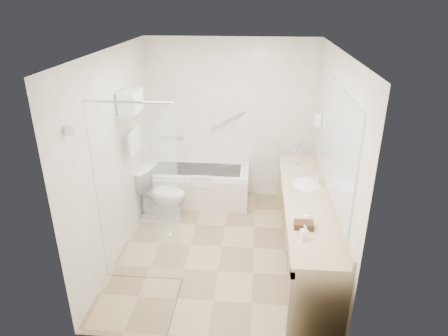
# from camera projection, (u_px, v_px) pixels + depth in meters

# --- Properties ---
(floor) EXTENTS (3.20, 3.20, 0.00)m
(floor) POSITION_uv_depth(u_px,v_px,m) (222.00, 246.00, 5.27)
(floor) COLOR tan
(floor) RESTS_ON ground
(ceiling) EXTENTS (2.60, 3.20, 0.10)m
(ceiling) POSITION_uv_depth(u_px,v_px,m) (222.00, 51.00, 4.26)
(ceiling) COLOR silver
(ceiling) RESTS_ON wall_back
(wall_back) EXTENTS (2.60, 0.10, 2.50)m
(wall_back) POSITION_uv_depth(u_px,v_px,m) (231.00, 120.00, 6.22)
(wall_back) COLOR white
(wall_back) RESTS_ON ground
(wall_front) EXTENTS (2.60, 0.10, 2.50)m
(wall_front) POSITION_uv_depth(u_px,v_px,m) (204.00, 232.00, 3.30)
(wall_front) COLOR white
(wall_front) RESTS_ON ground
(wall_left) EXTENTS (0.10, 3.20, 2.50)m
(wall_left) POSITION_uv_depth(u_px,v_px,m) (116.00, 155.00, 4.87)
(wall_left) COLOR white
(wall_left) RESTS_ON ground
(wall_right) EXTENTS (0.10, 3.20, 2.50)m
(wall_right) POSITION_uv_depth(u_px,v_px,m) (332.00, 163.00, 4.66)
(wall_right) COLOR white
(wall_right) RESTS_ON ground
(bathtub) EXTENTS (1.60, 0.73, 0.59)m
(bathtub) POSITION_uv_depth(u_px,v_px,m) (198.00, 185.00, 6.33)
(bathtub) COLOR silver
(bathtub) RESTS_ON floor
(grab_bar_short) EXTENTS (0.40, 0.03, 0.03)m
(grab_bar_short) POSITION_uv_depth(u_px,v_px,m) (172.00, 137.00, 6.38)
(grab_bar_short) COLOR silver
(grab_bar_short) RESTS_ON wall_back
(grab_bar_long) EXTENTS (0.53, 0.03, 0.33)m
(grab_bar_long) POSITION_uv_depth(u_px,v_px,m) (228.00, 121.00, 6.19)
(grab_bar_long) COLOR silver
(grab_bar_long) RESTS_ON wall_back
(shower_enclosure) EXTENTS (0.96, 0.91, 2.11)m
(shower_enclosure) POSITION_uv_depth(u_px,v_px,m) (152.00, 208.00, 4.04)
(shower_enclosure) COLOR silver
(shower_enclosure) RESTS_ON floor
(towel_shelf) EXTENTS (0.24, 0.55, 0.81)m
(towel_shelf) POSITION_uv_depth(u_px,v_px,m) (131.00, 108.00, 4.98)
(towel_shelf) COLOR silver
(towel_shelf) RESTS_ON wall_left
(vanity_counter) EXTENTS (0.55, 2.70, 0.95)m
(vanity_counter) POSITION_uv_depth(u_px,v_px,m) (306.00, 213.00, 4.79)
(vanity_counter) COLOR tan
(vanity_counter) RESTS_ON floor
(sink) EXTENTS (0.40, 0.52, 0.14)m
(sink) POSITION_uv_depth(u_px,v_px,m) (306.00, 185.00, 5.08)
(sink) COLOR silver
(sink) RESTS_ON vanity_counter
(faucet) EXTENTS (0.03, 0.03, 0.14)m
(faucet) POSITION_uv_depth(u_px,v_px,m) (318.00, 178.00, 5.03)
(faucet) COLOR silver
(faucet) RESTS_ON vanity_counter
(mirror) EXTENTS (0.02, 2.00, 1.20)m
(mirror) POSITION_uv_depth(u_px,v_px,m) (337.00, 143.00, 4.41)
(mirror) COLOR #B8BEC5
(mirror) RESTS_ON wall_right
(hairdryer_unit) EXTENTS (0.08, 0.10, 0.18)m
(hairdryer_unit) POSITION_uv_depth(u_px,v_px,m) (318.00, 120.00, 5.54)
(hairdryer_unit) COLOR white
(hairdryer_unit) RESTS_ON wall_right
(toilet) EXTENTS (0.84, 0.60, 0.75)m
(toilet) POSITION_uv_depth(u_px,v_px,m) (162.00, 194.00, 5.83)
(toilet) COLOR silver
(toilet) RESTS_ON floor
(amenity_basket) EXTENTS (0.20, 0.14, 0.07)m
(amenity_basket) POSITION_uv_depth(u_px,v_px,m) (304.00, 225.00, 4.09)
(amenity_basket) COLOR #402917
(amenity_basket) RESTS_ON vanity_counter
(soap_bottle_a) EXTENTS (0.12, 0.16, 0.07)m
(soap_bottle_a) POSITION_uv_depth(u_px,v_px,m) (304.00, 235.00, 3.92)
(soap_bottle_a) COLOR white
(soap_bottle_a) RESTS_ON vanity_counter
(soap_bottle_b) EXTENTS (0.14, 0.16, 0.10)m
(soap_bottle_b) POSITION_uv_depth(u_px,v_px,m) (307.00, 217.00, 4.20)
(soap_bottle_b) COLOR white
(soap_bottle_b) RESTS_ON vanity_counter
(water_bottle_left) EXTENTS (0.06, 0.06, 0.21)m
(water_bottle_left) POSITION_uv_depth(u_px,v_px,m) (299.00, 152.00, 5.81)
(water_bottle_left) COLOR silver
(water_bottle_left) RESTS_ON vanity_counter
(water_bottle_mid) EXTENTS (0.06, 0.06, 0.20)m
(water_bottle_mid) POSITION_uv_depth(u_px,v_px,m) (298.00, 171.00, 5.20)
(water_bottle_mid) COLOR silver
(water_bottle_mid) RESTS_ON vanity_counter
(water_bottle_right) EXTENTS (0.06, 0.06, 0.21)m
(water_bottle_right) POSITION_uv_depth(u_px,v_px,m) (293.00, 152.00, 5.82)
(water_bottle_right) COLOR silver
(water_bottle_right) RESTS_ON vanity_counter
(drinking_glass_near) EXTENTS (0.09, 0.09, 0.10)m
(drinking_glass_near) POSITION_uv_depth(u_px,v_px,m) (298.00, 175.00, 5.19)
(drinking_glass_near) COLOR silver
(drinking_glass_near) RESTS_ON vanity_counter
(drinking_glass_far) EXTENTS (0.09, 0.09, 0.10)m
(drinking_glass_far) POSITION_uv_depth(u_px,v_px,m) (295.00, 160.00, 5.66)
(drinking_glass_far) COLOR silver
(drinking_glass_far) RESTS_ON vanity_counter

